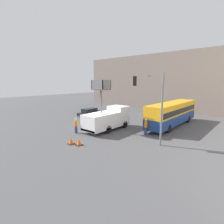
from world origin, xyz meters
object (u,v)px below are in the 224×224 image
(traffic_light_pole, at_px, (153,98))
(parked_car_curbside, at_px, (90,112))
(city_bus, at_px, (173,112))
(road_worker_near_truck, at_px, (76,126))
(utility_truck, at_px, (108,118))
(traffic_cone_mid_road, at_px, (79,142))
(road_worker_directing, at_px, (146,126))
(traffic_cone_near_truck, at_px, (71,141))

(traffic_light_pole, relative_size, parked_car_curbside, 1.47)
(city_bus, bearing_deg, road_worker_near_truck, 153.29)
(utility_truck, height_order, city_bus, utility_truck)
(traffic_light_pole, height_order, traffic_cone_mid_road, traffic_light_pole)
(road_worker_directing, distance_m, traffic_cone_mid_road, 7.97)
(traffic_light_pole, bearing_deg, traffic_cone_near_truck, -140.37)
(city_bus, distance_m, parked_car_curbside, 14.07)
(city_bus, bearing_deg, utility_truck, 150.44)
(city_bus, distance_m, traffic_cone_near_truck, 14.50)
(utility_truck, distance_m, city_bus, 9.16)
(traffic_cone_near_truck, bearing_deg, city_bus, 71.31)
(road_worker_directing, bearing_deg, parked_car_curbside, 71.47)
(city_bus, bearing_deg, traffic_light_pole, -163.59)
(traffic_light_pole, height_order, road_worker_directing, traffic_light_pole)
(utility_truck, height_order, parked_car_curbside, utility_truck)
(road_worker_directing, height_order, traffic_cone_mid_road, road_worker_directing)
(road_worker_near_truck, relative_size, road_worker_directing, 0.96)
(traffic_cone_mid_road, bearing_deg, traffic_cone_near_truck, -158.76)
(utility_truck, distance_m, traffic_light_pole, 7.62)
(utility_truck, distance_m, traffic_cone_near_truck, 6.46)
(city_bus, distance_m, road_worker_near_truck, 13.21)
(road_worker_near_truck, bearing_deg, traffic_light_pole, 69.86)
(traffic_light_pole, relative_size, traffic_cone_near_truck, 10.14)
(city_bus, height_order, traffic_cone_near_truck, city_bus)
(city_bus, height_order, road_worker_near_truck, city_bus)
(traffic_cone_near_truck, height_order, parked_car_curbside, parked_car_curbside)
(road_worker_directing, bearing_deg, traffic_cone_near_truck, 147.53)
(road_worker_near_truck, height_order, traffic_cone_near_truck, road_worker_near_truck)
(utility_truck, relative_size, road_worker_near_truck, 3.56)
(city_bus, height_order, parked_car_curbside, city_bus)
(utility_truck, bearing_deg, city_bus, 53.59)
(city_bus, xyz_separation_m, traffic_cone_mid_road, (-3.79, -13.33, -1.58))
(city_bus, xyz_separation_m, parked_car_curbside, (-13.71, -2.93, -1.18))
(road_worker_near_truck, distance_m, traffic_cone_near_truck, 3.82)
(road_worker_directing, distance_m, parked_car_curbside, 13.39)
(traffic_light_pole, distance_m, road_worker_near_truck, 9.75)
(traffic_light_pole, height_order, traffic_cone_near_truck, traffic_light_pole)
(utility_truck, bearing_deg, road_worker_near_truck, -117.10)
(parked_car_curbside, bearing_deg, traffic_light_pole, -20.58)
(traffic_cone_near_truck, distance_m, traffic_cone_mid_road, 0.89)
(utility_truck, distance_m, traffic_cone_mid_road, 6.31)
(traffic_cone_near_truck, bearing_deg, road_worker_near_truck, 134.83)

